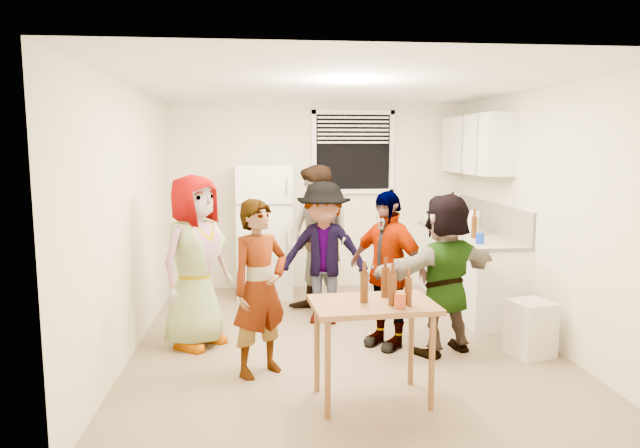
{
  "coord_description": "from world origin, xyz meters",
  "views": [
    {
      "loc": [
        -0.76,
        -5.44,
        1.93
      ],
      "look_at": [
        -0.19,
        0.23,
        1.15
      ],
      "focal_mm": 32.0,
      "sensor_mm": 36.0,
      "label": 1
    }
  ],
  "objects": [
    {
      "name": "room",
      "position": [
        0.0,
        0.0,
        0.0
      ],
      "size": [
        4.0,
        4.5,
        2.5
      ],
      "primitive_type": null,
      "color": "#EDE7CB",
      "rests_on": "ground"
    },
    {
      "name": "window",
      "position": [
        0.45,
        2.21,
        1.85
      ],
      "size": [
        1.12,
        0.1,
        1.06
      ],
      "primitive_type": null,
      "color": "white",
      "rests_on": "room"
    },
    {
      "name": "refrigerator",
      "position": [
        -0.75,
        1.88,
        0.85
      ],
      "size": [
        0.7,
        0.7,
        1.7
      ],
      "primitive_type": "cube",
      "color": "white",
      "rests_on": "ground"
    },
    {
      "name": "counter_lower",
      "position": [
        1.7,
        1.15,
        0.43
      ],
      "size": [
        0.6,
        2.2,
        0.86
      ],
      "primitive_type": "cube",
      "color": "white",
      "rests_on": "ground"
    },
    {
      "name": "countertop",
      "position": [
        1.7,
        1.15,
        0.88
      ],
      "size": [
        0.64,
        2.22,
        0.04
      ],
      "primitive_type": "cube",
      "color": "beige",
      "rests_on": "counter_lower"
    },
    {
      "name": "backsplash",
      "position": [
        1.99,
        1.15,
        1.08
      ],
      "size": [
        0.03,
        2.2,
        0.36
      ],
      "primitive_type": "cube",
      "color": "#B6AFA6",
      "rests_on": "countertop"
    },
    {
      "name": "upper_cabinets",
      "position": [
        1.83,
        1.35,
        1.95
      ],
      "size": [
        0.34,
        1.6,
        0.7
      ],
      "primitive_type": "cube",
      "color": "white",
      "rests_on": "room"
    },
    {
      "name": "kettle",
      "position": [
        1.65,
        1.32,
        0.9
      ],
      "size": [
        0.27,
        0.25,
        0.19
      ],
      "primitive_type": null,
      "rotation": [
        0.0,
        0.0,
        -0.28
      ],
      "color": "silver",
      "rests_on": "countertop"
    },
    {
      "name": "paper_towel",
      "position": [
        1.68,
        0.93,
        0.9
      ],
      "size": [
        0.13,
        0.13,
        0.28
      ],
      "primitive_type": "cylinder",
      "color": "white",
      "rests_on": "countertop"
    },
    {
      "name": "wine_bottle",
      "position": [
        1.75,
        1.91,
        0.9
      ],
      "size": [
        0.08,
        0.08,
        0.32
      ],
      "primitive_type": "cylinder",
      "color": "black",
      "rests_on": "countertop"
    },
    {
      "name": "beer_bottle_counter",
      "position": [
        1.6,
        0.71,
        0.9
      ],
      "size": [
        0.06,
        0.06,
        0.25
      ],
      "primitive_type": "cylinder",
      "color": "#47230C",
      "rests_on": "countertop"
    },
    {
      "name": "blue_cup",
      "position": [
        1.52,
        0.33,
        0.9
      ],
      "size": [
        0.09,
        0.09,
        0.12
      ],
      "primitive_type": "cylinder",
      "color": "#0D31C9",
      "rests_on": "countertop"
    },
    {
      "name": "picture_frame",
      "position": [
        1.92,
        1.55,
        0.98
      ],
      "size": [
        0.02,
        0.19,
        0.16
      ],
      "primitive_type": "cube",
      "color": "#E0DB49",
      "rests_on": "countertop"
    },
    {
      "name": "trash_bin",
      "position": [
        1.69,
        -0.56,
        0.25
      ],
      "size": [
        0.43,
        0.43,
        0.51
      ],
      "primitive_type": "cube",
      "rotation": [
        0.0,
        0.0,
        0.27
      ],
      "color": "beige",
      "rests_on": "ground"
    },
    {
      "name": "serving_table",
      "position": [
        0.05,
        -1.36,
        0.0
      ],
      "size": [
        0.96,
        0.67,
        0.77
      ],
      "primitive_type": null,
      "rotation": [
        0.0,
        0.0,
        0.07
      ],
      "color": "brown",
      "rests_on": "ground"
    },
    {
      "name": "beer_bottle_table",
      "position": [
        0.29,
        -1.47,
        0.77
      ],
      "size": [
        0.05,
        0.05,
        0.21
      ],
      "primitive_type": "cylinder",
      "color": "#47230C",
      "rests_on": "serving_table"
    },
    {
      "name": "red_cup",
      "position": [
        0.21,
        -1.54,
        0.77
      ],
      "size": [
        0.08,
        0.08,
        0.11
      ],
      "primitive_type": "cylinder",
      "color": "#A93B19",
      "rests_on": "serving_table"
    },
    {
      "name": "guest_grey",
      "position": [
        -1.42,
        0.01,
        0.0
      ],
      "size": [
        1.81,
        1.68,
        0.53
      ],
      "primitive_type": "imported",
      "rotation": [
        0.0,
        0.0,
        0.89
      ],
      "color": "#9B9B9B",
      "rests_on": "ground"
    },
    {
      "name": "guest_stripe",
      "position": [
        -0.8,
        -0.75,
        0.0
      ],
      "size": [
        1.33,
        1.53,
        0.36
      ],
      "primitive_type": "imported",
      "rotation": [
        0.0,
        0.0,
        0.64
      ],
      "color": "#141933",
      "rests_on": "ground"
    },
    {
      "name": "guest_back_left",
      "position": [
        -0.14,
        0.89,
        0.0
      ],
      "size": [
        1.82,
        1.79,
        0.65
      ],
      "primitive_type": "imported",
      "rotation": [
        0.0,
        0.0,
        -0.81
      ],
      "color": "brown",
      "rests_on": "ground"
    },
    {
      "name": "guest_back_right",
      "position": [
        -0.12,
        0.61,
        0.0
      ],
      "size": [
        1.34,
        1.75,
        0.58
      ],
      "primitive_type": "imported",
      "rotation": [
        0.0,
        0.0,
        -0.24
      ],
      "color": "#3C3C41",
      "rests_on": "ground"
    },
    {
      "name": "guest_black",
      "position": [
        0.4,
        -0.19,
        0.0
      ],
      "size": [
        1.74,
        1.65,
        0.37
      ],
      "primitive_type": "imported",
      "rotation": [
        0.0,
        0.0,
        -0.89
      ],
      "color": "black",
      "rests_on": "ground"
    },
    {
      "name": "guest_orange",
      "position": [
        0.91,
        -0.41,
        0.0
      ],
      "size": [
        1.89,
        1.95,
        0.45
      ],
      "primitive_type": "imported",
      "rotation": [
        0.0,
        0.0,
        3.56
      ],
      "color": "#D9734D",
      "rests_on": "ground"
    }
  ]
}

